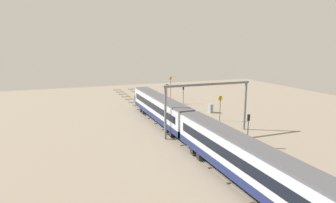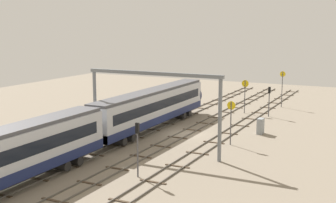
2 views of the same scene
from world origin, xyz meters
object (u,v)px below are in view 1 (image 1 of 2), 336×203
Objects in this scene: speed_sign_mid_trackside at (171,84)px; signal_light_trackside_departure at (248,126)px; overhead_gantry at (208,97)px; speed_sign_near_foreground at (167,91)px; relay_cabinet at (210,108)px; train at (187,126)px; speed_sign_far_trackside at (220,105)px; signal_light_trackside_approach at (183,92)px.

signal_light_trackside_departure is (-38.54, 3.55, -0.50)m from speed_sign_mid_trackside.
speed_sign_near_foreground is (23.99, -2.21, -2.76)m from overhead_gantry.
relay_cabinet is (-11.39, -5.44, -2.33)m from speed_sign_near_foreground.
train is 14.31m from speed_sign_far_trackside.
speed_sign_mid_trackside is 1.19× the size of signal_light_trackside_departure.
train is at bearing 141.03° from relay_cabinet.
signal_light_trackside_approach is (-0.96, -3.81, -0.47)m from speed_sign_near_foreground.
signal_light_trackside_approach reaches higher than relay_cabinet.
speed_sign_far_trackside reaches higher than signal_light_trackside_approach.
speed_sign_mid_trackside is at bearing 0.32° from signal_light_trackside_approach.
signal_light_trackside_departure is 2.54× the size of relay_cabinet.
speed_sign_mid_trackside reaches higher than signal_light_trackside_approach.
signal_light_trackside_departure is (-30.32, 3.60, 0.29)m from signal_light_trackside_approach.
signal_light_trackside_departure reaches higher than relay_cabinet.
signal_light_trackside_approach is (23.03, -6.02, -3.22)m from overhead_gantry.
relay_cabinet is at bearing -38.97° from train.
train is 8.53m from signal_light_trackside_departure.
train is at bearing 59.18° from signal_light_trackside_departure.
relay_cabinet is at bearing -13.91° from speed_sign_far_trackside.
speed_sign_mid_trackside is at bearing 5.16° from relay_cabinet.
signal_light_trackside_approach is 30.53m from signal_light_trackside_departure.
train is at bearing 162.36° from speed_sign_mid_trackside.
relay_cabinet is (6.35, -1.57, -2.19)m from speed_sign_far_trackside.
signal_light_trackside_departure is (-7.29, -2.42, -2.93)m from overhead_gantry.
speed_sign_mid_trackside is (34.17, -10.87, 0.92)m from train.
overhead_gantry is at bearing -59.17° from train.
signal_light_trackside_approach is at bearing -14.65° from overhead_gantry.
speed_sign_mid_trackside is at bearing -27.38° from speed_sign_near_foreground.
train reaches higher than speed_sign_near_foreground.
signal_light_trackside_approach is 0.90× the size of signal_light_trackside_departure.
overhead_gantry is 9.19m from speed_sign_far_trackside.
relay_cabinet is (12.60, -7.66, -5.09)m from overhead_gantry.
relay_cabinet is at bearing -31.30° from overhead_gantry.
speed_sign_near_foreground is 12.84m from relay_cabinet.
signal_light_trackside_approach is (25.95, -10.91, 0.13)m from train.
signal_light_trackside_departure is at bearing 173.23° from signal_light_trackside_approach.
train is 11.88× the size of signal_light_trackside_approach.
speed_sign_far_trackside reaches higher than relay_cabinet.
overhead_gantry is at bearing 169.18° from speed_sign_mid_trackside.
speed_sign_far_trackside is at bearing -44.26° from overhead_gantry.
signal_light_trackside_departure reaches higher than signal_light_trackside_approach.
speed_sign_mid_trackside is 18.92m from relay_cabinet.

